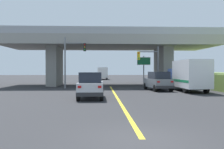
# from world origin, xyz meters

# --- Properties ---
(ground) EXTENTS (160.00, 160.00, 0.00)m
(ground) POSITION_xyz_m (0.00, 28.36, 0.00)
(ground) COLOR #2B2B2D
(overpass_bridge) EXTENTS (29.08, 10.27, 7.62)m
(overpass_bridge) POSITION_xyz_m (0.00, 28.36, 5.46)
(overpass_bridge) COLOR gray
(overpass_bridge) RESTS_ON ground
(lane_divider_stripe) EXTENTS (0.20, 25.53, 0.01)m
(lane_divider_stripe) POSITION_xyz_m (0.00, 12.76, 0.00)
(lane_divider_stripe) COLOR yellow
(lane_divider_stripe) RESTS_ON ground
(suv_lead) EXTENTS (1.91, 4.27, 2.02)m
(suv_lead) POSITION_xyz_m (-2.06, 11.45, 1.01)
(suv_lead) COLOR silver
(suv_lead) RESTS_ON ground
(suv_crossing) EXTENTS (2.40, 4.70, 2.02)m
(suv_crossing) POSITION_xyz_m (4.86, 18.82, 1.01)
(suv_crossing) COLOR slate
(suv_crossing) RESTS_ON ground
(box_truck) EXTENTS (2.33, 7.24, 3.18)m
(box_truck) POSITION_xyz_m (7.73, 17.55, 1.67)
(box_truck) COLOR navy
(box_truck) RESTS_ON ground
(traffic_signal_nearside) EXTENTS (2.59, 0.36, 5.03)m
(traffic_signal_nearside) POSITION_xyz_m (4.68, 21.88, 3.18)
(traffic_signal_nearside) COLOR #56595E
(traffic_signal_nearside) RESTS_ON ground
(traffic_signal_farside) EXTENTS (2.61, 0.36, 6.17)m
(traffic_signal_farside) POSITION_xyz_m (-4.77, 22.49, 3.86)
(traffic_signal_farside) COLOR slate
(traffic_signal_farside) RESTS_ON ground
(highway_sign) EXTENTS (1.83, 0.17, 4.12)m
(highway_sign) POSITION_xyz_m (4.59, 26.13, 3.06)
(highway_sign) COLOR #56595E
(highway_sign) RESTS_ON ground
(semi_truck_distant) EXTENTS (2.33, 6.87, 2.85)m
(semi_truck_distant) POSITION_xyz_m (-0.81, 52.45, 1.53)
(semi_truck_distant) COLOR silver
(semi_truck_distant) RESTS_ON ground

